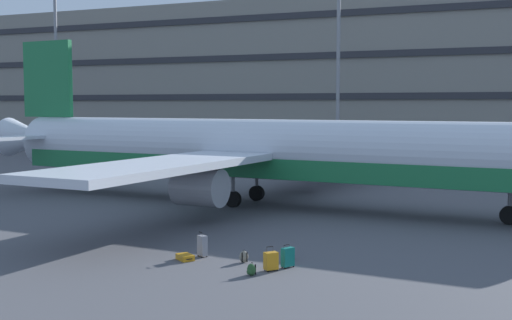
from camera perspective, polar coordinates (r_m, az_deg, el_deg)
ground_plane at (r=40.50m, az=-4.61°, el=-3.37°), size 600.00×600.00×0.00m
terminal_structure at (r=81.75m, az=9.87°, el=6.91°), size 148.54×20.24×17.74m
airliner at (r=37.62m, az=0.34°, el=0.69°), size 39.96×32.47×10.02m
light_mast_far_left at (r=81.07m, az=-16.87°, el=8.76°), size 1.80×0.50×19.96m
light_mast_left at (r=65.01m, az=7.13°, el=10.24°), size 1.80×0.50×20.57m
suitcase_small at (r=23.53m, az=2.76°, el=-8.36°), size 0.42×0.52×0.81m
suitcase_upright at (r=25.20m, az=-4.66°, el=-7.37°), size 0.45×0.40×0.96m
suitcase_orange at (r=23.08m, az=1.30°, el=-8.69°), size 0.51×0.54×0.84m
suitcase_purple at (r=24.81m, az=-6.14°, el=-8.34°), size 0.84×0.79×0.21m
backpack_scuffed at (r=22.46m, az=-0.42°, el=-9.48°), size 0.36×0.34×0.46m
backpack_navy at (r=24.80m, az=2.96°, el=-8.09°), size 0.33×0.30×0.48m
backpack_red at (r=24.27m, az=-1.07°, el=-8.36°), size 0.40×0.38×0.48m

